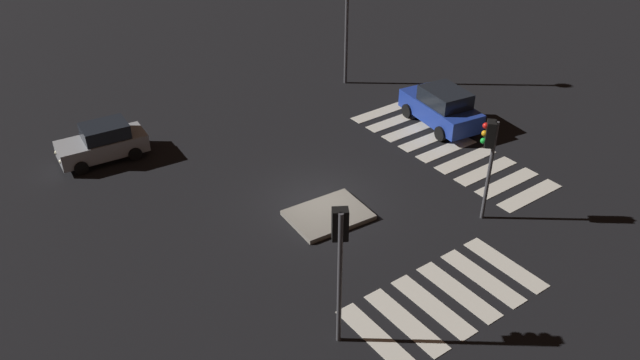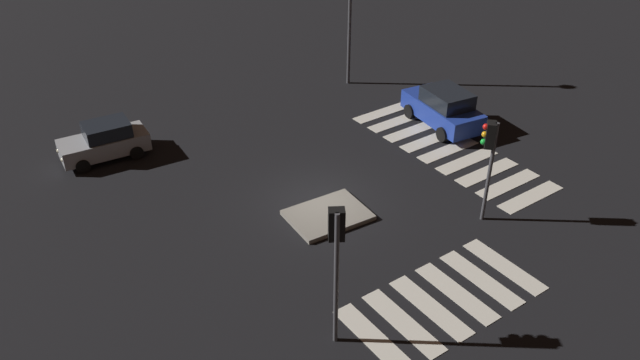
% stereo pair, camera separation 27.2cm
% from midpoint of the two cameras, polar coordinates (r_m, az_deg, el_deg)
% --- Properties ---
extents(ground_plane, '(80.00, 80.00, 0.00)m').
position_cam_midpoint_polar(ground_plane, '(25.04, -0.31, -1.93)').
color(ground_plane, black).
extents(traffic_island, '(3.09, 2.41, 0.18)m').
position_cam_midpoint_polar(traffic_island, '(24.13, 0.42, -3.16)').
color(traffic_island, gray).
rests_on(traffic_island, ground).
extents(car_blue, '(2.51, 4.52, 1.89)m').
position_cam_midpoint_polar(car_blue, '(30.76, 10.57, 6.43)').
color(car_blue, '#1E389E').
rests_on(car_blue, ground).
extents(car_silver, '(3.85, 2.02, 1.63)m').
position_cam_midpoint_polar(car_silver, '(29.07, -19.14, 3.20)').
color(car_silver, '#9EA0A5').
rests_on(car_silver, ground).
extents(traffic_light_east, '(0.54, 0.54, 4.07)m').
position_cam_midpoint_polar(traffic_light_east, '(23.26, 14.61, 2.94)').
color(traffic_light_east, '#47474C').
rests_on(traffic_light_east, ground).
extents(traffic_light_south, '(0.54, 0.53, 4.60)m').
position_cam_midpoint_polar(traffic_light_south, '(17.22, 1.34, -5.78)').
color(traffic_light_south, '#47474C').
rests_on(traffic_light_south, ground).
extents(crosswalk_near, '(6.45, 3.20, 0.02)m').
position_cam_midpoint_polar(crosswalk_near, '(21.06, 10.82, -10.42)').
color(crosswalk_near, silver).
rests_on(crosswalk_near, ground).
extents(crosswalk_side, '(3.20, 9.90, 0.02)m').
position_cam_midpoint_polar(crosswalk_side, '(29.08, 11.02, 2.72)').
color(crosswalk_side, silver).
rests_on(crosswalk_side, ground).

